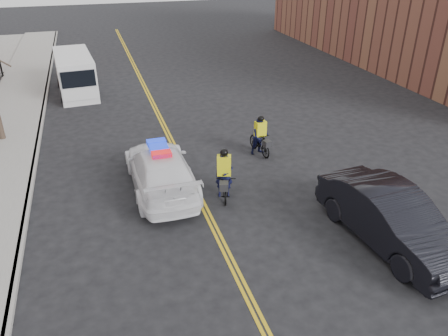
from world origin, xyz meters
name	(u,v)px	position (x,y,z in m)	size (l,w,h in m)	color
ground	(217,233)	(0.00, 0.00, 0.00)	(120.00, 120.00, 0.00)	black
center_line_left	(168,138)	(-0.08, 8.00, 0.01)	(0.10, 60.00, 0.01)	gold
center_line_right	(172,138)	(0.08, 8.00, 0.01)	(0.10, 60.00, 0.01)	gold
curb	(36,153)	(-6.00, 8.00, 0.07)	(0.20, 60.00, 0.15)	gray
police_cruiser	(160,169)	(-1.20, 3.41, 0.81)	(2.29, 5.56, 1.77)	white
dark_sedan	(391,218)	(4.99, -1.99, 0.89)	(1.88, 5.40, 1.78)	black
cargo_van	(75,75)	(-4.12, 16.60, 1.15)	(2.50, 5.76, 2.35)	silver
cyclist_near	(224,180)	(0.92, 2.18, 0.66)	(1.23, 2.06, 1.91)	black
cyclist_far	(260,139)	(3.50, 5.18, 0.70)	(0.87, 1.81, 1.78)	black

